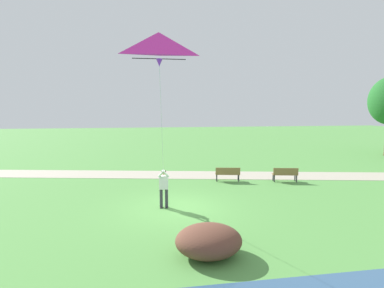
{
  "coord_description": "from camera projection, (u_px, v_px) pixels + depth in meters",
  "views": [
    {
      "loc": [
        12.85,
        -1.32,
        4.41
      ],
      "look_at": [
        -0.07,
        0.73,
        2.88
      ],
      "focal_mm": 27.72,
      "sensor_mm": 36.0,
      "label": 1
    }
  ],
  "objects": [
    {
      "name": "park_bench_far_walkway",
      "position": [
        285.0,
        174.0,
        18.07
      ],
      "size": [
        0.72,
        1.56,
        0.88
      ],
      "color": "olive",
      "rests_on": "ground"
    },
    {
      "name": "person_kite_flyer",
      "position": [
        164.0,
        185.0,
        13.23
      ],
      "size": [
        0.62,
        0.52,
        1.83
      ],
      "color": "#232328",
      "rests_on": "ground"
    },
    {
      "name": "flying_kite",
      "position": [
        159.0,
        50.0,
        8.99
      ],
      "size": [
        3.66,
        1.68,
        4.93
      ],
      "color": "#E02D9E"
    },
    {
      "name": "walkway_path",
      "position": [
        196.0,
        175.0,
        19.98
      ],
      "size": [
        8.44,
        31.87,
        0.02
      ],
      "primitive_type": "cube",
      "rotation": [
        0.0,
        0.0,
        -0.19
      ],
      "color": "#B7AD99",
      "rests_on": "ground"
    },
    {
      "name": "lakeside_shrub",
      "position": [
        209.0,
        241.0,
        8.92
      ],
      "size": [
        1.73,
        2.03,
        0.95
      ],
      "primitive_type": "ellipsoid",
      "color": "brown",
      "rests_on": "ground"
    },
    {
      "name": "ground_plane",
      "position": [
        176.0,
        208.0,
        13.33
      ],
      "size": [
        120.0,
        120.0,
        0.0
      ],
      "primitive_type": "plane",
      "color": "#569947"
    },
    {
      "name": "park_bench_near_walkway",
      "position": [
        228.0,
        173.0,
        18.19
      ],
      "size": [
        0.72,
        1.56,
        0.88
      ],
      "color": "olive",
      "rests_on": "ground"
    }
  ]
}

